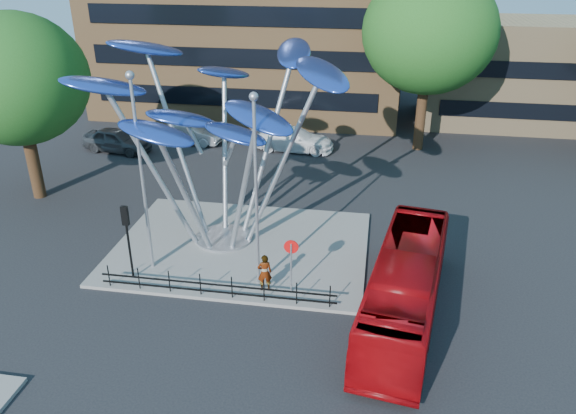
% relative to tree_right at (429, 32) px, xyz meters
% --- Properties ---
extents(ground, '(120.00, 120.00, 0.00)m').
position_rel_tree_right_xyz_m(ground, '(-8.00, -22.00, -8.04)').
color(ground, black).
rests_on(ground, ground).
extents(traffic_island, '(12.00, 9.00, 0.15)m').
position_rel_tree_right_xyz_m(traffic_island, '(-9.00, -16.00, -7.96)').
color(traffic_island, slate).
rests_on(traffic_island, ground).
extents(low_building_near, '(15.00, 8.00, 8.00)m').
position_rel_tree_right_xyz_m(low_building_near, '(8.00, 8.00, -4.04)').
color(low_building_near, tan).
rests_on(low_building_near, ground).
extents(tree_right, '(8.80, 8.80, 12.11)m').
position_rel_tree_right_xyz_m(tree_right, '(0.00, 0.00, 0.00)').
color(tree_right, black).
rests_on(tree_right, ground).
extents(tree_left, '(7.60, 7.60, 10.32)m').
position_rel_tree_right_xyz_m(tree_left, '(-22.00, -12.00, -1.24)').
color(tree_left, black).
rests_on(tree_left, ground).
extents(leaf_sculpture, '(12.72, 9.54, 9.51)m').
position_rel_tree_right_xyz_m(leaf_sculpture, '(-10.07, -15.32, -1.16)').
color(leaf_sculpture, '#9EA0A5').
rests_on(leaf_sculpture, traffic_island).
extents(street_lamp_left, '(0.36, 0.36, 8.80)m').
position_rel_tree_right_xyz_m(street_lamp_left, '(-12.50, -18.50, -2.68)').
color(street_lamp_left, '#9EA0A5').
rests_on(street_lamp_left, traffic_island).
extents(street_lamp_right, '(0.36, 0.36, 8.30)m').
position_rel_tree_right_xyz_m(street_lamp_right, '(-7.50, -19.00, -2.94)').
color(street_lamp_right, '#9EA0A5').
rests_on(street_lamp_right, traffic_island).
extents(traffic_light_island, '(0.28, 0.18, 3.42)m').
position_rel_tree_right_xyz_m(traffic_light_island, '(-13.00, -19.50, -5.42)').
color(traffic_light_island, black).
rests_on(traffic_light_island, traffic_island).
extents(no_entry_sign_island, '(0.60, 0.10, 2.45)m').
position_rel_tree_right_xyz_m(no_entry_sign_island, '(-6.00, -19.48, -6.22)').
color(no_entry_sign_island, '#9EA0A5').
rests_on(no_entry_sign_island, traffic_island).
extents(pedestrian_railing_front, '(10.00, 0.06, 1.00)m').
position_rel_tree_right_xyz_m(pedestrian_railing_front, '(-9.00, -20.30, -7.48)').
color(pedestrian_railing_front, black).
rests_on(pedestrian_railing_front, traffic_island).
extents(red_bus, '(3.95, 10.43, 2.84)m').
position_rel_tree_right_xyz_m(red_bus, '(-1.40, -20.26, -6.62)').
color(red_bus, '#97070B').
rests_on(red_bus, ground).
extents(pedestrian, '(0.70, 0.56, 1.66)m').
position_rel_tree_right_xyz_m(pedestrian, '(-7.11, -19.50, -7.05)').
color(pedestrian, gray).
rests_on(pedestrian, traffic_island).
extents(parked_car_left, '(5.09, 2.73, 1.65)m').
position_rel_tree_right_xyz_m(parked_car_left, '(-20.85, -4.00, -7.21)').
color(parked_car_left, '#3C3F43').
rests_on(parked_car_left, ground).
extents(parked_car_mid, '(4.71, 2.06, 1.51)m').
position_rel_tree_right_xyz_m(parked_car_mid, '(-16.33, -1.48, -7.28)').
color(parked_car_mid, '#ACAFB4').
rests_on(parked_car_mid, ground).
extents(parked_car_right, '(5.77, 2.66, 1.63)m').
position_rel_tree_right_xyz_m(parked_car_right, '(-8.68, -1.71, -7.22)').
color(parked_car_right, white).
rests_on(parked_car_right, ground).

